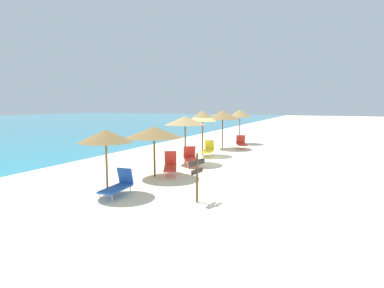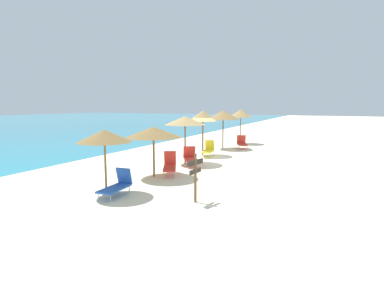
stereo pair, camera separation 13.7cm
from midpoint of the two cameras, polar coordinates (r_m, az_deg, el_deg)
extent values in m
plane|color=beige|center=(19.86, 2.39, -2.68)|extent=(160.00, 160.00, 0.00)
ellipsoid|color=beige|center=(19.75, 28.83, -1.12)|extent=(50.01, 6.74, 1.71)
cylinder|color=brown|center=(12.44, -15.28, -3.89)|extent=(0.08, 0.08, 2.13)
cone|color=olive|center=(12.27, -15.46, 1.41)|extent=(2.04, 2.04, 0.47)
cylinder|color=brown|center=(15.00, -6.98, -2.07)|extent=(0.09, 0.09, 2.00)
cone|color=olive|center=(14.86, -7.04, 2.13)|extent=(2.61, 2.61, 0.50)
cylinder|color=brown|center=(18.26, -1.43, 0.20)|extent=(0.08, 0.08, 2.36)
cone|color=tan|center=(18.14, -1.44, 4.21)|extent=(2.34, 2.34, 0.49)
cylinder|color=brown|center=(21.19, 1.71, 1.25)|extent=(0.10, 0.10, 2.42)
cone|color=#9E7F4C|center=(21.09, 1.72, 5.05)|extent=(1.98, 1.98, 0.69)
cylinder|color=brown|center=(24.46, 5.29, 1.97)|extent=(0.08, 0.08, 2.38)
cone|color=olive|center=(24.37, 5.33, 5.19)|extent=(2.49, 2.49, 0.67)
cylinder|color=brown|center=(27.77, 8.34, 2.58)|extent=(0.08, 0.08, 2.41)
cone|color=#9E7F4C|center=(27.69, 8.40, 5.44)|extent=(2.02, 2.02, 0.66)
cube|color=red|center=(17.56, -0.33, -2.83)|extent=(1.70, 1.44, 0.07)
cube|color=red|center=(18.24, -0.68, -1.40)|extent=(0.56, 0.69, 0.66)
cylinder|color=silver|center=(16.89, -0.96, -3.89)|extent=(0.04, 0.04, 0.31)
cylinder|color=silver|center=(16.98, 0.96, -3.83)|extent=(0.04, 0.04, 0.31)
cylinder|color=silver|center=(18.21, -1.53, -3.08)|extent=(0.04, 0.04, 0.31)
cylinder|color=silver|center=(18.29, 0.25, -3.03)|extent=(0.04, 0.04, 0.31)
cube|color=red|center=(24.53, 8.72, -0.06)|extent=(1.42, 1.14, 0.07)
cube|color=red|center=(25.07, 8.53, 0.85)|extent=(0.43, 0.68, 0.65)
cylinder|color=silver|center=(23.98, 8.24, -0.67)|extent=(0.04, 0.04, 0.31)
cylinder|color=silver|center=(24.08, 9.59, -0.67)|extent=(0.04, 0.04, 0.31)
cylinder|color=silver|center=(25.03, 7.87, -0.34)|extent=(0.04, 0.04, 0.31)
cylinder|color=silver|center=(25.12, 9.17, -0.33)|extent=(0.04, 0.04, 0.31)
cube|color=blue|center=(12.17, -13.80, -7.75)|extent=(1.47, 0.71, 0.07)
cube|color=blue|center=(12.64, -12.12, -5.61)|extent=(0.27, 0.63, 0.65)
cylinder|color=silver|center=(11.89, -16.49, -9.06)|extent=(0.04, 0.04, 0.27)
cylinder|color=silver|center=(11.59, -14.41, -9.40)|extent=(0.04, 0.04, 0.27)
cylinder|color=silver|center=(12.84, -13.21, -7.74)|extent=(0.04, 0.04, 0.27)
cylinder|color=silver|center=(12.57, -11.22, -8.01)|extent=(0.04, 0.04, 0.27)
cube|color=red|center=(15.27, -4.16, -4.30)|extent=(1.66, 1.24, 0.07)
cube|color=red|center=(15.93, -4.10, -2.48)|extent=(0.51, 0.65, 0.71)
cylinder|color=silver|center=(14.67, -5.20, -5.58)|extent=(0.04, 0.04, 0.33)
cylinder|color=silver|center=(14.66, -3.24, -5.58)|extent=(0.04, 0.04, 0.33)
cylinder|color=silver|center=(15.97, -4.99, -4.53)|extent=(0.04, 0.04, 0.33)
cylinder|color=silver|center=(15.96, -3.19, -4.52)|extent=(0.04, 0.04, 0.33)
cube|color=yellow|center=(20.59, 2.64, -1.28)|extent=(1.57, 0.90, 0.07)
cube|color=yellow|center=(21.23, 2.96, -0.14)|extent=(0.36, 0.63, 0.64)
cylinder|color=silver|center=(20.05, 1.63, -2.09)|extent=(0.04, 0.04, 0.34)
cylinder|color=silver|center=(19.97, 3.05, -2.14)|extent=(0.04, 0.04, 0.34)
cylinder|color=silver|center=(21.28, 2.25, -1.56)|extent=(0.04, 0.04, 0.34)
cylinder|color=silver|center=(21.20, 3.60, -1.60)|extent=(0.04, 0.04, 0.34)
cylinder|color=brown|center=(11.06, 0.55, -6.09)|extent=(0.09, 0.09, 1.72)
cube|color=#332D28|center=(10.95, 0.56, -3.29)|extent=(0.83, 0.23, 0.18)
cube|color=#332D28|center=(11.01, 0.55, -4.88)|extent=(0.72, 0.12, 0.16)
sphere|color=green|center=(26.26, 8.70, 0.08)|extent=(0.38, 0.38, 0.38)
camera|label=1|loc=(0.07, -90.20, -0.03)|focal=29.89mm
camera|label=2|loc=(0.07, 89.80, 0.03)|focal=29.89mm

